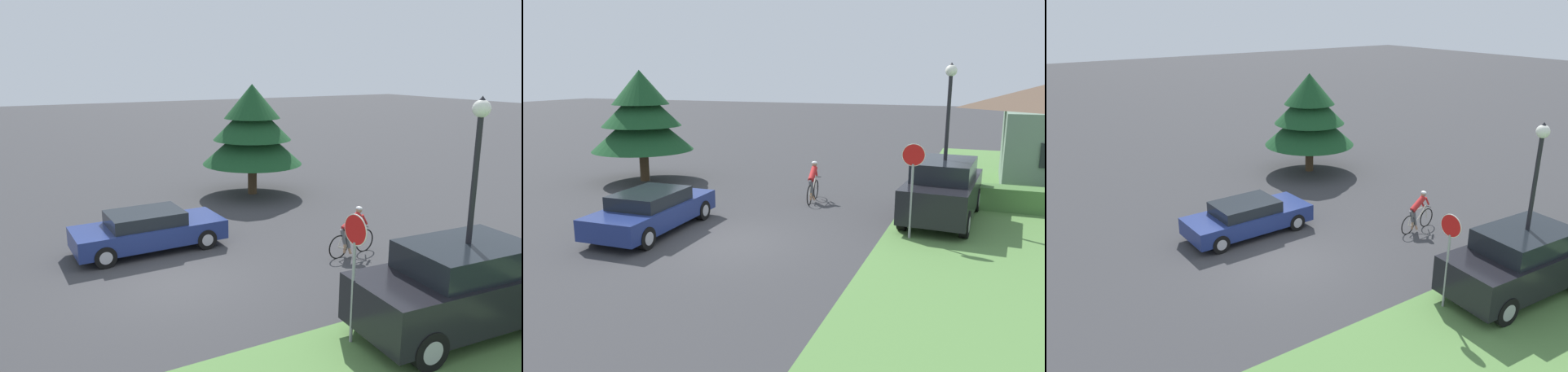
# 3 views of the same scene
# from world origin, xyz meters

# --- Properties ---
(ground_plane) EXTENTS (140.00, 140.00, 0.00)m
(ground_plane) POSITION_xyz_m (0.00, 0.00, 0.00)
(ground_plane) COLOR #38383A
(sedan_left_lane) EXTENTS (2.01, 4.65, 1.26)m
(sedan_left_lane) POSITION_xyz_m (-2.54, 0.07, 0.63)
(sedan_left_lane) COLOR navy
(sedan_left_lane) RESTS_ON ground
(cyclist) EXTENTS (0.44, 1.81, 1.51)m
(cyclist) POSITION_xyz_m (0.79, 5.38, 0.72)
(cyclist) COLOR black
(cyclist) RESTS_ON ground
(parked_suv_right) EXTENTS (2.28, 4.92, 1.98)m
(parked_suv_right) POSITION_xyz_m (5.51, 4.61, 1.00)
(parked_suv_right) COLOR black
(parked_suv_right) RESTS_ON ground
(stop_sign) EXTENTS (0.65, 0.07, 2.78)m
(stop_sign) POSITION_xyz_m (4.83, 2.24, 1.93)
(stop_sign) COLOR gray
(stop_sign) RESTS_ON ground
(street_lamp) EXTENTS (0.36, 0.36, 5.05)m
(street_lamp) POSITION_xyz_m (5.51, 4.72, 3.44)
(street_lamp) COLOR black
(street_lamp) RESTS_ON ground
(conifer_tall_near) EXTENTS (4.42, 4.42, 4.88)m
(conifer_tall_near) POSITION_xyz_m (-7.48, 6.22, 2.88)
(conifer_tall_near) COLOR #4C3823
(conifer_tall_near) RESTS_ON ground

